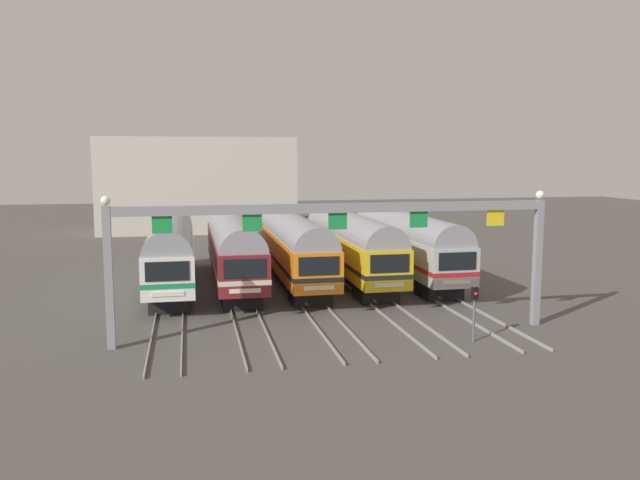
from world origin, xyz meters
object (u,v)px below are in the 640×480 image
object	(u,v)px
commuter_train_yellow	(350,243)
commuter_train_stainless	(406,241)
commuter_train_maroon	(233,246)
catenary_gantry	(338,229)
commuter_train_white	(171,248)
yard_signal_mast	(475,303)
commuter_train_orange	(293,244)

from	to	relation	value
commuter_train_yellow	commuter_train_stainless	world-z (taller)	commuter_train_stainless
commuter_train_maroon	catenary_gantry	bearing A→B (deg)	-73.23
commuter_train_maroon	commuter_train_stainless	world-z (taller)	same
commuter_train_white	catenary_gantry	distance (m)	15.96
commuter_train_yellow	catenary_gantry	bearing A→B (deg)	-106.78
yard_signal_mast	commuter_train_maroon	bearing A→B (deg)	122.93
commuter_train_white	commuter_train_stainless	bearing A→B (deg)	0.02
commuter_train_stainless	commuter_train_yellow	bearing A→B (deg)	-179.94
commuter_train_yellow	catenary_gantry	xyz separation A→B (m)	(-4.07, -13.49, 2.56)
commuter_train_maroon	yard_signal_mast	size ratio (longest dim) A/B	6.76
commuter_train_maroon	commuter_train_yellow	bearing A→B (deg)	-0.03
commuter_train_stainless	yard_signal_mast	distance (m)	15.86
commuter_train_white	yard_signal_mast	distance (m)	21.21
commuter_train_stainless	yard_signal_mast	xyz separation A→B (m)	(-2.03, -15.70, -0.81)
commuter_train_orange	commuter_train_stainless	xyz separation A→B (m)	(8.14, 0.00, 0.00)
commuter_train_stainless	catenary_gantry	world-z (taller)	catenary_gantry
commuter_train_orange	commuter_train_stainless	size ratio (longest dim) A/B	1.00
commuter_train_yellow	yard_signal_mast	xyz separation A→B (m)	(2.03, -15.70, -0.81)
commuter_train_stainless	commuter_train_white	bearing A→B (deg)	-179.98
catenary_gantry	yard_signal_mast	xyz separation A→B (m)	(6.10, -2.21, -3.37)
commuter_train_maroon	commuter_train_stainless	bearing A→B (deg)	0.00
commuter_train_white	commuter_train_maroon	distance (m)	4.07
commuter_train_maroon	yard_signal_mast	bearing A→B (deg)	-57.07
commuter_train_white	commuter_train_orange	xyz separation A→B (m)	(8.14, 0.00, 0.00)
commuter_train_stainless	yard_signal_mast	size ratio (longest dim) A/B	6.76
catenary_gantry	commuter_train_white	bearing A→B (deg)	121.09
commuter_train_yellow	catenary_gantry	distance (m)	14.32
commuter_train_yellow	yard_signal_mast	world-z (taller)	commuter_train_yellow
commuter_train_orange	commuter_train_stainless	bearing A→B (deg)	0.00
commuter_train_orange	catenary_gantry	world-z (taller)	catenary_gantry
commuter_train_maroon	commuter_train_yellow	xyz separation A→B (m)	(8.14, -0.00, -0.00)
commuter_train_maroon	yard_signal_mast	xyz separation A→B (m)	(10.17, -15.70, -0.81)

